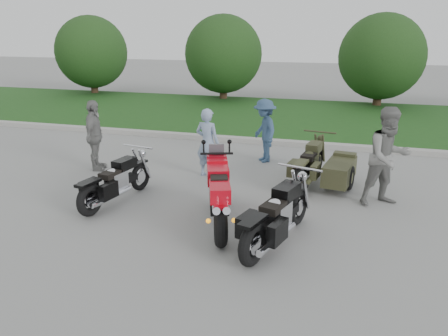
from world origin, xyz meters
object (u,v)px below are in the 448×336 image
(cruiser_left, at_px, (114,183))
(cruiser_right, at_px, (276,219))
(sportbike_red, at_px, (219,193))
(person_grey, at_px, (388,157))
(person_back, at_px, (95,136))
(person_stripe, at_px, (208,143))
(person_denim, at_px, (264,131))
(cruiser_sidecar, at_px, (327,169))

(cruiser_left, bearing_deg, cruiser_right, -4.13)
(sportbike_red, bearing_deg, cruiser_left, 149.78)
(person_grey, relative_size, person_back, 1.13)
(person_stripe, bearing_deg, person_back, 16.28)
(person_grey, xyz_separation_m, person_denim, (-2.86, 2.24, -0.15))
(person_back, bearing_deg, sportbike_red, -137.23)
(cruiser_right, height_order, cruiser_sidecar, cruiser_right)
(person_denim, xyz_separation_m, person_back, (-3.82, -1.85, 0.04))
(cruiser_sidecar, xyz_separation_m, person_grey, (1.16, -0.73, 0.57))
(cruiser_left, height_order, cruiser_right, cruiser_right)
(sportbike_red, relative_size, person_back, 1.26)
(person_denim, distance_m, person_back, 4.24)
(sportbike_red, height_order, cruiser_sidecar, sportbike_red)
(cruiser_right, xyz_separation_m, person_stripe, (-2.11, 3.00, 0.35))
(person_grey, bearing_deg, sportbike_red, -176.58)
(cruiser_right, bearing_deg, sportbike_red, 174.55)
(cruiser_left, xyz_separation_m, person_grey, (5.14, 1.45, 0.55))
(sportbike_red, distance_m, person_grey, 3.44)
(cruiser_left, bearing_deg, person_stripe, 69.93)
(person_stripe, xyz_separation_m, person_grey, (3.89, -0.68, 0.16))
(sportbike_red, distance_m, person_denim, 4.14)
(cruiser_right, relative_size, cruiser_sidecar, 1.03)
(cruiser_right, bearing_deg, person_grey, 68.69)
(sportbike_red, relative_size, cruiser_sidecar, 0.98)
(cruiser_right, xyz_separation_m, person_denim, (-1.08, 4.56, 0.36))
(sportbike_red, xyz_separation_m, person_back, (-3.83, 2.29, 0.23))
(cruiser_sidecar, relative_size, person_grey, 1.14)
(cruiser_right, height_order, person_stripe, person_stripe)
(person_back, bearing_deg, cruiser_right, -135.32)
(cruiser_sidecar, distance_m, person_back, 5.54)
(person_back, bearing_deg, person_denim, -80.51)
(cruiser_left, height_order, person_back, person_back)
(person_back, bearing_deg, cruiser_sidecar, -102.82)
(person_stripe, relative_size, person_grey, 0.83)
(person_grey, bearing_deg, cruiser_sidecar, 117.50)
(sportbike_red, xyz_separation_m, person_grey, (2.84, 1.90, 0.34))
(sportbike_red, relative_size, cruiser_right, 0.95)
(cruiser_left, bearing_deg, person_back, 140.09)
(cruiser_right, height_order, person_grey, person_grey)
(cruiser_left, height_order, person_grey, person_grey)
(person_grey, xyz_separation_m, person_back, (-6.67, 0.40, -0.11))
(person_stripe, distance_m, person_grey, 3.95)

